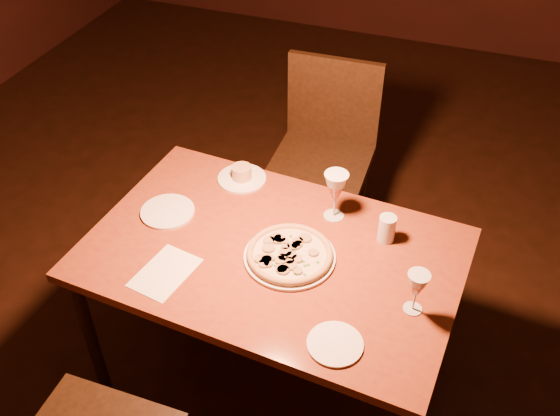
% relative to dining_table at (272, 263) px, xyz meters
% --- Properties ---
extents(floor, '(7.00, 7.00, 0.00)m').
position_rel_dining_table_xyz_m(floor, '(0.19, -0.02, -0.66)').
color(floor, black).
rests_on(floor, ground).
extents(dining_table, '(1.40, 0.96, 0.72)m').
position_rel_dining_table_xyz_m(dining_table, '(0.00, 0.00, 0.00)').
color(dining_table, brown).
rests_on(dining_table, floor).
extents(chair_far, '(0.48, 0.48, 0.96)m').
position_rel_dining_table_xyz_m(chair_far, '(-0.08, 0.94, -0.11)').
color(chair_far, black).
rests_on(chair_far, floor).
extents(pizza_plate, '(0.33, 0.33, 0.04)m').
position_rel_dining_table_xyz_m(pizza_plate, '(0.07, -0.01, 0.08)').
color(pizza_plate, white).
rests_on(pizza_plate, dining_table).
extents(ramekin_saucer, '(0.20, 0.20, 0.06)m').
position_rel_dining_table_xyz_m(ramekin_saucer, '(-0.27, 0.36, 0.08)').
color(ramekin_saucer, white).
rests_on(ramekin_saucer, dining_table).
extents(wine_glass_far, '(0.09, 0.09, 0.20)m').
position_rel_dining_table_xyz_m(wine_glass_far, '(0.16, 0.26, 0.16)').
color(wine_glass_far, '#AD5948').
rests_on(wine_glass_far, dining_table).
extents(wine_glass_right, '(0.07, 0.07, 0.16)m').
position_rel_dining_table_xyz_m(wine_glass_right, '(0.53, -0.10, 0.14)').
color(wine_glass_right, '#AD5948').
rests_on(wine_glass_right, dining_table).
extents(water_tumbler, '(0.06, 0.06, 0.11)m').
position_rel_dining_table_xyz_m(water_tumbler, '(0.37, 0.20, 0.12)').
color(water_tumbler, silver).
rests_on(water_tumbler, dining_table).
extents(side_plate_left, '(0.21, 0.21, 0.01)m').
position_rel_dining_table_xyz_m(side_plate_left, '(-0.46, 0.06, 0.07)').
color(side_plate_left, white).
rests_on(side_plate_left, dining_table).
extents(side_plate_near, '(0.18, 0.18, 0.01)m').
position_rel_dining_table_xyz_m(side_plate_near, '(0.33, -0.33, 0.07)').
color(side_plate_near, white).
rests_on(side_plate_near, dining_table).
extents(menu_card, '(0.20, 0.26, 0.00)m').
position_rel_dining_table_xyz_m(menu_card, '(-0.31, -0.23, 0.06)').
color(menu_card, white).
rests_on(menu_card, dining_table).
extents(pendant_light, '(0.12, 0.12, 0.12)m').
position_rel_dining_table_xyz_m(pendant_light, '(0.00, 0.00, 0.91)').
color(pendant_light, '#ED7742').
rests_on(pendant_light, ceiling).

